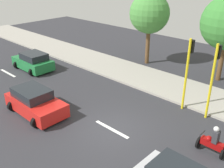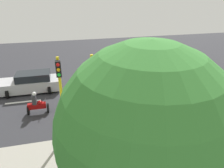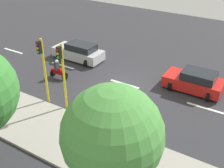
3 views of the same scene
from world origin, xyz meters
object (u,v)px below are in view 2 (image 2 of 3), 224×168
object	(u,v)px
car_silver	(31,83)
traffic_light_corner	(61,89)
traffic_light_midblock	(93,86)
car_red	(152,71)
motorcycle	(37,104)
street_tree_center	(145,130)

from	to	relation	value
car_silver	traffic_light_corner	bearing A→B (deg)	19.83
traffic_light_midblock	traffic_light_corner	bearing A→B (deg)	-90.00
car_red	traffic_light_midblock	xyz separation A→B (m)	(6.70, -6.26, 2.22)
car_red	traffic_light_corner	bearing A→B (deg)	-49.41
motorcycle	traffic_light_corner	bearing A→B (deg)	28.39
car_red	motorcycle	distance (m)	10.14
car_red	traffic_light_midblock	bearing A→B (deg)	-43.03
traffic_light_corner	car_silver	bearing A→B (deg)	-160.17
motorcycle	traffic_light_midblock	xyz separation A→B (m)	(3.03, 3.20, 2.29)
car_red	street_tree_center	distance (m)	14.44
car_red	street_tree_center	xyz separation A→B (m)	(12.59, -5.99, 3.74)
street_tree_center	car_silver	bearing A→B (deg)	-161.38
traffic_light_midblock	street_tree_center	xyz separation A→B (m)	(5.89, 0.27, 1.52)
car_red	traffic_light_midblock	distance (m)	9.43
traffic_light_corner	motorcycle	bearing A→B (deg)	-151.61
car_red	traffic_light_corner	world-z (taller)	traffic_light_corner
traffic_light_midblock	car_red	bearing A→B (deg)	136.97
car_silver	car_red	bearing A→B (deg)	90.58
car_red	motorcycle	world-z (taller)	motorcycle
traffic_light_midblock	car_silver	bearing A→B (deg)	-149.14
car_silver	traffic_light_corner	size ratio (longest dim) A/B	1.00
motorcycle	traffic_light_midblock	bearing A→B (deg)	46.60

